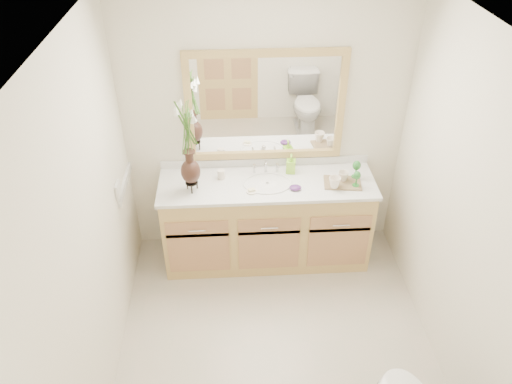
{
  "coord_description": "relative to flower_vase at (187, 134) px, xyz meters",
  "views": [
    {
      "loc": [
        -0.3,
        -2.47,
        3.21
      ],
      "look_at": [
        -0.12,
        0.65,
        0.99
      ],
      "focal_mm": 35.0,
      "sensor_mm": 36.0,
      "label": 1
    }
  ],
  "objects": [
    {
      "name": "wall_back",
      "position": [
        0.63,
        0.36,
        -0.15
      ],
      "size": [
        2.4,
        0.02,
        2.4
      ],
      "primitive_type": "cube",
      "color": "white",
      "rests_on": "floor"
    },
    {
      "name": "goblet_front",
      "position": [
        1.36,
        -0.04,
        -0.42
      ],
      "size": [
        0.06,
        0.06,
        0.14
      ],
      "color": "#297C2E",
      "rests_on": "tray"
    },
    {
      "name": "purple_dish",
      "position": [
        0.85,
        -0.04,
        -0.51
      ],
      "size": [
        0.1,
        0.08,
        0.04
      ],
      "primitive_type": "ellipsoid",
      "rotation": [
        0.0,
        0.0,
        0.01
      ],
      "color": "#502369",
      "rests_on": "counter"
    },
    {
      "name": "switch_plate",
      "position": [
        -0.56,
        -0.17,
        -0.37
      ],
      "size": [
        0.02,
        0.12,
        0.12
      ],
      "primitive_type": "cube",
      "color": "white",
      "rests_on": "wall_left"
    },
    {
      "name": "tray",
      "position": [
        1.26,
        0.02,
        -0.52
      ],
      "size": [
        0.33,
        0.24,
        0.02
      ],
      "primitive_type": "cube",
      "rotation": [
        0.0,
        0.0,
        -0.13
      ],
      "color": "brown",
      "rests_on": "counter"
    },
    {
      "name": "tumbler",
      "position": [
        0.24,
        0.16,
        -0.48
      ],
      "size": [
        0.06,
        0.06,
        0.08
      ],
      "primitive_type": "cylinder",
      "color": "white",
      "rests_on": "counter"
    },
    {
      "name": "wall_right",
      "position": [
        1.83,
        -0.94,
        -0.15
      ],
      "size": [
        0.02,
        2.6,
        2.4
      ],
      "primitive_type": "cube",
      "color": "white",
      "rests_on": "floor"
    },
    {
      "name": "wall_left",
      "position": [
        -0.57,
        -0.94,
        -0.15
      ],
      "size": [
        0.02,
        2.6,
        2.4
      ],
      "primitive_type": "cube",
      "color": "white",
      "rests_on": "floor"
    },
    {
      "name": "goblet_back",
      "position": [
        1.39,
        0.09,
        -0.4
      ],
      "size": [
        0.07,
        0.07,
        0.16
      ],
      "color": "#297C2E",
      "rests_on": "tray"
    },
    {
      "name": "floor",
      "position": [
        0.63,
        -0.94,
        -1.35
      ],
      "size": [
        2.6,
        2.6,
        0.0
      ],
      "primitive_type": "plane",
      "color": "beige",
      "rests_on": "ground"
    },
    {
      "name": "mirror",
      "position": [
        0.63,
        0.34,
        0.05
      ],
      "size": [
        1.32,
        0.04,
        0.97
      ],
      "color": "white",
      "rests_on": "wall_back"
    },
    {
      "name": "ceiling",
      "position": [
        0.63,
        -0.94,
        1.05
      ],
      "size": [
        2.4,
        2.6,
        0.02
      ],
      "primitive_type": "cube",
      "color": "white",
      "rests_on": "wall_back"
    },
    {
      "name": "mug_left",
      "position": [
        1.18,
        -0.05,
        -0.46
      ],
      "size": [
        0.11,
        0.1,
        0.1
      ],
      "primitive_type": "imported",
      "rotation": [
        0.0,
        0.0,
        -0.09
      ],
      "color": "white",
      "rests_on": "tray"
    },
    {
      "name": "soap_bottle",
      "position": [
        0.85,
        0.22,
        -0.44
      ],
      "size": [
        0.08,
        0.08,
        0.16
      ],
      "primitive_type": "imported",
      "rotation": [
        0.0,
        0.0,
        -0.16
      ],
      "color": "#96E235",
      "rests_on": "counter"
    },
    {
      "name": "soap_dish",
      "position": [
        0.49,
        -0.06,
        -0.51
      ],
      "size": [
        0.09,
        0.09,
        0.03
      ],
      "color": "white",
      "rests_on": "counter"
    },
    {
      "name": "counter",
      "position": [
        0.63,
        0.08,
        -0.54
      ],
      "size": [
        1.84,
        0.57,
        0.03
      ],
      "primitive_type": "cube",
      "color": "white",
      "rests_on": "vanity"
    },
    {
      "name": "sink",
      "position": [
        0.63,
        0.06,
        -0.58
      ],
      "size": [
        0.38,
        0.34,
        0.23
      ],
      "color": "white",
      "rests_on": "counter"
    },
    {
      "name": "vanity",
      "position": [
        0.63,
        0.08,
        -0.95
      ],
      "size": [
        1.8,
        0.55,
        0.8
      ],
      "color": "tan",
      "rests_on": "floor"
    },
    {
      "name": "flower_vase",
      "position": [
        0.0,
        0.0,
        0.0
      ],
      "size": [
        0.19,
        0.19,
        0.77
      ],
      "rotation": [
        0.0,
        0.0,
        -0.15
      ],
      "color": "black",
      "rests_on": "counter"
    },
    {
      "name": "mug_right",
      "position": [
        1.27,
        0.05,
        -0.46
      ],
      "size": [
        0.11,
        0.11,
        0.09
      ],
      "primitive_type": "imported",
      "rotation": [
        0.0,
        0.0,
        0.3
      ],
      "color": "white",
      "rests_on": "tray"
    }
  ]
}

